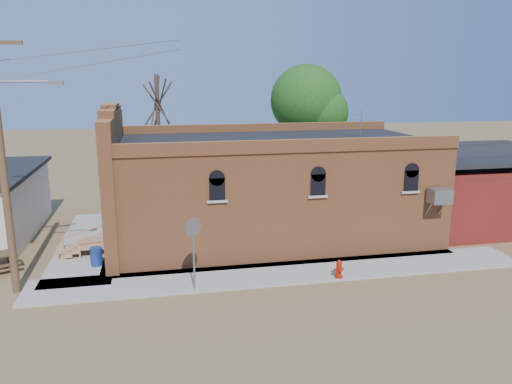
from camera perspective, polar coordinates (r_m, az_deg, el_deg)
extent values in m
plane|color=olive|center=(18.22, -0.34, -10.74)|extent=(120.00, 120.00, 0.00)
cube|color=#9E9991|center=(19.33, 3.57, -9.20)|extent=(19.00, 2.20, 0.08)
cube|color=#9E9991|center=(23.73, -18.44, -5.60)|extent=(2.60, 10.00, 0.08)
cube|color=#BE6B3A|center=(23.05, 1.90, 0.24)|extent=(14.00, 7.00, 4.50)
cube|color=black|center=(22.65, 1.94, 5.92)|extent=(13.80, 6.80, 0.12)
cube|color=#BE6B3A|center=(22.39, -15.81, 1.07)|extent=(0.50, 7.40, 5.80)
cube|color=navy|center=(21.04, -17.03, 3.30)|extent=(0.08, 1.10, 1.56)
cube|color=gray|center=(21.71, 20.28, -0.42)|extent=(0.85, 0.65, 0.60)
cube|color=#5F2010|center=(26.97, 21.93, -0.24)|extent=(5.00, 6.00, 3.20)
cylinder|color=#4D341E|center=(18.48, -26.99, 2.75)|extent=(0.26, 0.26, 9.00)
cylinder|color=gray|center=(18.04, -25.08, 11.38)|extent=(1.80, 0.08, 0.08)
cube|color=gray|center=(17.84, -21.89, 11.49)|extent=(0.45, 0.22, 0.14)
cylinder|color=#4F392D|center=(29.59, -11.02, 5.79)|extent=(0.24, 0.24, 7.50)
cylinder|color=#4F392D|center=(31.54, 5.65, 5.30)|extent=(0.28, 0.28, 6.30)
sphere|color=#1C4814|center=(31.29, 5.77, 10.39)|extent=(4.40, 4.40, 4.40)
cylinder|color=#A41809|center=(19.02, 9.42, -9.52)|extent=(0.33, 0.33, 0.06)
cylinder|color=#A41809|center=(18.91, 9.46, -8.72)|extent=(0.23, 0.23, 0.52)
sphere|color=#A41809|center=(18.82, 9.49, -7.96)|extent=(0.21, 0.21, 0.21)
cylinder|color=#A41809|center=(18.80, 9.60, -8.85)|extent=(0.11, 0.12, 0.09)
cylinder|color=#A41809|center=(18.87, 9.08, -8.75)|extent=(0.12, 0.11, 0.09)
cylinder|color=#A41809|center=(18.96, 9.83, -8.67)|extent=(0.12, 0.11, 0.09)
cylinder|color=gray|center=(17.49, -7.13, -7.37)|extent=(0.08, 0.08, 2.39)
cylinder|color=gray|center=(17.12, -7.22, -3.98)|extent=(0.61, 0.43, 0.72)
cylinder|color=#BC0A0B|center=(17.16, -7.24, -3.94)|extent=(0.61, 0.43, 0.72)
cylinder|color=navy|center=(20.79, -17.78, -7.02)|extent=(0.61, 0.61, 0.72)
cube|color=#523921|center=(21.78, -26.31, -7.14)|extent=(0.61, 1.26, 0.68)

